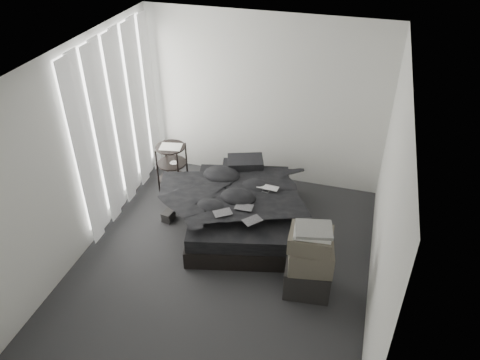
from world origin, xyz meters
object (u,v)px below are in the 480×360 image
(laptop, at_px, (267,185))
(box_lower, at_px, (307,278))
(side_stand, at_px, (173,170))
(bed, at_px, (242,218))

(laptop, xyz_separation_m, box_lower, (0.75, -1.07, -0.46))
(side_stand, bearing_deg, box_lower, -32.13)
(laptop, bearing_deg, box_lower, -50.01)
(bed, distance_m, laptop, 0.63)
(side_stand, bearing_deg, laptop, -13.38)
(laptop, xyz_separation_m, side_stand, (-1.53, 0.36, -0.26))
(side_stand, bearing_deg, bed, -21.61)
(laptop, bearing_deg, side_stand, 171.46)
(bed, relative_size, laptop, 6.24)
(laptop, height_order, side_stand, side_stand)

